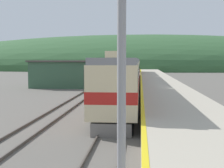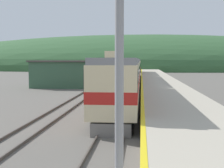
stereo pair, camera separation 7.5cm
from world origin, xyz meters
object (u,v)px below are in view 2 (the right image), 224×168
at_px(carriage_third, 134,68).
at_px(carriage_second, 131,72).
at_px(signal_mast_main, 119,9).
at_px(express_train_lead_car, 122,82).

bearing_deg(carriage_third, carriage_second, -90.00).
bearing_deg(carriage_second, carriage_third, 90.00).
relative_size(carriage_third, signal_mast_main, 2.79).
bearing_deg(carriage_third, signal_mast_main, -89.00).
relative_size(carriage_second, signal_mast_main, 2.79).
distance_m(carriage_third, signal_mast_main, 65.48).
bearing_deg(signal_mast_main, carriage_third, 91.00).
height_order(carriage_second, signal_mast_main, signal_mast_main).
distance_m(express_train_lead_car, signal_mast_main, 19.54).
height_order(express_train_lead_car, carriage_third, express_train_lead_car).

